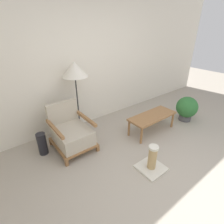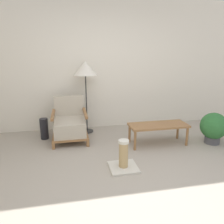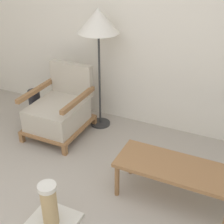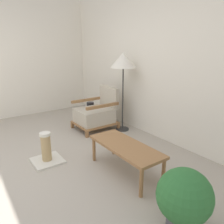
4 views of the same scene
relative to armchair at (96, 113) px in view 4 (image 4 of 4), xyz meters
The scene contains 9 objects.
ground_plane 1.90m from the armchair, 64.10° to the right, with size 14.00×14.00×0.00m, color #A89E8E.
wall_back 1.49m from the armchair, 39.79° to the left, with size 8.00×0.06×2.70m.
wall_left 2.35m from the armchair, 145.86° to the right, with size 0.06×8.00×2.70m.
armchair is the anchor object (origin of this frame).
floor_lamp 1.09m from the armchair, 46.19° to the left, with size 0.47×0.47×1.45m.
coffee_table 1.63m from the armchair, 18.66° to the right, with size 1.04×0.42×0.37m.
vase 0.52m from the armchair, 162.94° to the left, with size 0.15×0.15×0.40m, color black.
potted_plant 2.63m from the armchair, 15.13° to the right, with size 0.48×0.48×0.57m.
scratching_post 1.45m from the armchair, 59.93° to the right, with size 0.40×0.40×0.43m.
Camera 4 is at (2.64, -0.40, 1.53)m, focal length 35.00 mm.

